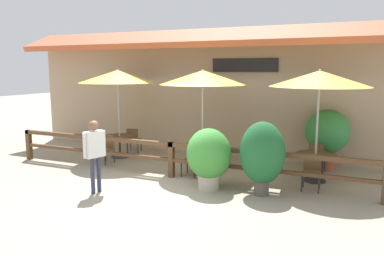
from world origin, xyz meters
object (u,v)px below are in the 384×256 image
at_px(patio_umbrella_middle, 203,78).
at_px(chair_far_streetside, 312,170).
at_px(patio_umbrella_near, 118,77).
at_px(chair_near_streetside, 107,148).
at_px(potted_plant_corner_fern, 209,156).
at_px(chair_near_wallside, 134,139).
at_px(patio_umbrella_far, 320,79).
at_px(potted_plant_entrance_palm, 262,154).
at_px(dining_table_far, 315,159).
at_px(dining_table_middle, 202,149).
at_px(pedestrian, 95,147).
at_px(chair_middle_wallside, 214,147).
at_px(chair_middle_streetside, 192,158).
at_px(chair_far_wallside, 317,157).
at_px(dining_table_near, 120,140).
at_px(potted_plant_small_flowering, 327,133).

xyz_separation_m(patio_umbrella_middle, chair_far_streetside, (3.14, -0.78, -2.16)).
height_order(patio_umbrella_near, chair_near_streetside, patio_umbrella_near).
bearing_deg(chair_far_streetside, potted_plant_corner_fern, -159.68).
distance_m(chair_near_wallside, patio_umbrella_far, 6.59).
bearing_deg(potted_plant_entrance_palm, patio_umbrella_middle, 142.73).
xyz_separation_m(patio_umbrella_near, patio_umbrella_far, (6.17, -0.23, 0.00)).
xyz_separation_m(patio_umbrella_far, dining_table_far, (0.00, 0.00, -2.07)).
relative_size(patio_umbrella_middle, potted_plant_corner_fern, 1.94).
bearing_deg(dining_table_far, chair_near_streetside, -174.76).
relative_size(chair_near_streetside, dining_table_far, 0.81).
height_order(dining_table_middle, pedestrian, pedestrian).
distance_m(chair_far_streetside, potted_plant_corner_fern, 2.49).
relative_size(chair_middle_wallside, pedestrian, 0.50).
distance_m(patio_umbrella_middle, potted_plant_entrance_palm, 3.15).
height_order(dining_table_middle, chair_middle_streetside, chair_middle_streetside).
distance_m(dining_table_middle, dining_table_far, 3.14).
height_order(patio_umbrella_near, chair_middle_streetside, patio_umbrella_near).
distance_m(chair_middle_wallside, patio_umbrella_far, 3.86).
xyz_separation_m(chair_near_wallside, chair_middle_wallside, (3.06, -0.20, 0.00)).
bearing_deg(chair_far_wallside, dining_table_far, 98.44).
distance_m(chair_middle_streetside, chair_far_wallside, 3.47).
distance_m(chair_middle_streetside, potted_plant_corner_fern, 1.27).
bearing_deg(chair_near_wallside, patio_umbrella_far, 156.19).
height_order(dining_table_near, dining_table_far, same).
distance_m(chair_near_wallside, chair_far_wallside, 6.11).
bearing_deg(chair_middle_wallside, chair_near_streetside, 21.50).
bearing_deg(dining_table_far, pedestrian, -146.82).
distance_m(patio_umbrella_far, chair_far_streetside, 2.29).
relative_size(chair_near_streetside, patio_umbrella_middle, 0.30).
bearing_deg(potted_plant_corner_fern, patio_umbrella_far, 36.45).
relative_size(chair_middle_streetside, chair_middle_wallside, 1.00).
height_order(chair_far_streetside, chair_far_wallside, same).
relative_size(chair_near_streetside, pedestrian, 0.50).
bearing_deg(potted_plant_small_flowering, potted_plant_corner_fern, -129.13).
bearing_deg(dining_table_near, chair_near_streetside, -85.68).
bearing_deg(chair_middle_streetside, potted_plant_corner_fern, -45.82).
distance_m(chair_near_streetside, chair_far_wallside, 6.22).
relative_size(chair_far_streetside, chair_far_wallside, 1.00).
distance_m(patio_umbrella_far, potted_plant_corner_fern, 3.38).
height_order(dining_table_far, chair_far_wallside, chair_far_wallside).
relative_size(dining_table_near, chair_far_wallside, 1.23).
relative_size(chair_near_wallside, chair_middle_streetside, 1.00).
height_order(patio_umbrella_near, chair_middle_wallside, patio_umbrella_near).
height_order(patio_umbrella_near, dining_table_middle, patio_umbrella_near).
bearing_deg(potted_plant_corner_fern, pedestrian, -150.30).
relative_size(dining_table_near, potted_plant_corner_fern, 0.71).
xyz_separation_m(chair_near_wallside, potted_plant_entrance_palm, (5.13, -2.63, 0.49)).
bearing_deg(chair_middle_wallside, potted_plant_corner_fern, 104.38).
bearing_deg(chair_near_wallside, chair_middle_wallside, 161.97).
distance_m(patio_umbrella_near, patio_umbrella_far, 6.18).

